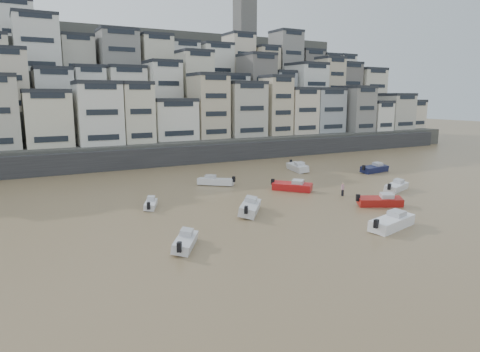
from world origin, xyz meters
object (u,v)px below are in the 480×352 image
boat_i (297,166)px  person_pink (343,189)px  boat_d (397,185)px  boat_f (151,203)px  boat_b (380,200)px  boat_e (292,185)px  boat_a (392,220)px  boat_j (185,240)px  boat_h (216,180)px  boat_g (375,167)px  boat_c (250,206)px

boat_i → person_pink: 19.27m
boat_d → boat_f: boat_d is taller
boat_d → boat_f: (-32.39, 7.46, -0.18)m
boat_b → boat_e: 12.64m
boat_a → boat_e: 18.83m
boat_e → person_pink: 6.95m
boat_j → boat_a: bearing=-70.3°
boat_j → boat_i: bearing=-16.8°
boat_b → boat_h: bearing=147.7°
boat_d → boat_g: 14.67m
boat_e → boat_f: size_ratio=1.42×
boat_a → boat_b: bearing=36.3°
boat_g → boat_i: 13.09m
boat_b → boat_i: size_ratio=0.88×
boat_i → boat_j: size_ratio=1.29×
boat_j → boat_g: bearing=-32.6°
boat_a → boat_c: boat_a is taller
boat_a → boat_b: (5.64, 6.84, -0.12)m
boat_b → boat_e: (-4.16, 11.93, 0.04)m
boat_d → boat_h: boat_h is taller
boat_g → boat_i: (-10.78, 7.43, 0.05)m
boat_f → person_pink: bearing=-81.1°
boat_j → person_pink: size_ratio=2.87×
boat_h → person_pink: person_pink is taller
boat_a → boat_h: (-6.08, 27.32, -0.10)m
boat_b → person_pink: 6.21m
boat_f → boat_j: bearing=-162.2°
boat_i → boat_f: bearing=-54.6°
boat_f → boat_g: size_ratio=0.68×
boat_j → person_pink: (25.25, 8.37, 0.19)m
boat_d → boat_e: 14.36m
boat_g → boat_h: size_ratio=1.06×
boat_i → boat_j: bearing=-36.2°
boat_a → person_pink: bearing=53.2°
boat_e → boat_i: boat_i is taller
boat_e → boat_d: bearing=20.9°
boat_h → boat_b: bearing=160.2°
boat_i → boat_e: bearing=-25.4°
boat_a → boat_b: 8.87m
boat_a → boat_b: boat_a is taller
boat_e → boat_j: size_ratio=1.18×
boat_a → boat_d: bearing=25.8°
boat_d → boat_h: (-20.12, 15.51, 0.04)m
boat_a → boat_b: size_ratio=1.15×
person_pink → boat_b: bearing=-88.0°
boat_g → boat_f: bearing=179.9°
boat_c → boat_j: boat_c is taller
boat_c → boat_f: (-8.95, 7.69, -0.26)m
boat_g → boat_i: boat_i is taller
boat_c → boat_b: bearing=-69.1°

